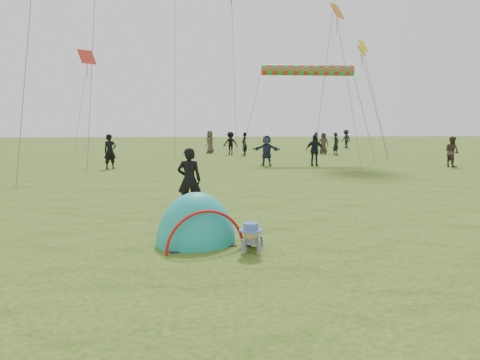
{
  "coord_description": "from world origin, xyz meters",
  "views": [
    {
      "loc": [
        -0.8,
        -8.01,
        2.32
      ],
      "look_at": [
        0.14,
        2.68,
        1.0
      ],
      "focal_mm": 35.0,
      "sensor_mm": 36.0,
      "label": 1
    }
  ],
  "objects": [
    {
      "name": "crowd_person_6",
      "position": [
        9.09,
        25.11,
        0.8
      ],
      "size": [
        0.69,
        0.68,
        1.61
      ],
      "primitive_type": "imported",
      "rotation": [
        0.0,
        0.0,
        0.76
      ],
      "color": "black",
      "rests_on": "ground"
    },
    {
      "name": "diamond_kite_1",
      "position": [
        7.41,
        19.94,
        8.85
      ],
      "size": [
        1.11,
        1.11,
        0.91
      ],
      "primitive_type": "plane",
      "rotation": [
        1.05,
        0.0,
        0.79
      ],
      "color": "orange"
    },
    {
      "name": "crawling_toddler",
      "position": [
        0.14,
        0.18,
        0.29
      ],
      "size": [
        0.69,
        0.86,
        0.59
      ],
      "primitive_type": null,
      "rotation": [
        0.0,
        0.0,
        -0.22
      ],
      "color": "black",
      "rests_on": "ground"
    },
    {
      "name": "rainbow_tube_kite",
      "position": [
        5.68,
        19.82,
        5.42
      ],
      "size": [
        5.5,
        0.64,
        0.64
      ],
      "primitive_type": "cylinder",
      "rotation": [
        0.0,
        1.57,
        0.0
      ],
      "color": "red"
    },
    {
      "name": "popup_tent",
      "position": [
        -0.87,
        0.82,
        0.0
      ],
      "size": [
        1.88,
        1.7,
        2.01
      ],
      "primitive_type": "ellipsoid",
      "rotation": [
        0.0,
        0.0,
        0.32
      ],
      "color": "#129D8F",
      "rests_on": "ground"
    },
    {
      "name": "diamond_kite_8",
      "position": [
        10.14,
        23.0,
        7.38
      ],
      "size": [
        0.96,
        0.96,
        0.78
      ],
      "primitive_type": "plane",
      "rotation": [
        1.05,
        0.0,
        0.79
      ],
      "color": "yellow"
    },
    {
      "name": "crowd_person_10",
      "position": [
        0.06,
        28.0,
        0.86
      ],
      "size": [
        0.89,
        1.0,
        1.72
      ],
      "primitive_type": "imported",
      "rotation": [
        0.0,
        0.0,
        5.24
      ],
      "color": "#473D30",
      "rests_on": "ground"
    },
    {
      "name": "crowd_person_4",
      "position": [
        8.43,
        26.12,
        0.79
      ],
      "size": [
        0.91,
        0.76,
        1.58
      ],
      "primitive_type": "imported",
      "rotation": [
        0.0,
        0.0,
        5.89
      ],
      "color": "#393026",
      "rests_on": "ground"
    },
    {
      "name": "diamond_kite_7",
      "position": [
        9.32,
        20.93,
        6.76
      ],
      "size": [
        0.79,
        0.79,
        0.64
      ],
      "primitive_type": "plane",
      "rotation": [
        1.05,
        0.0,
        0.79
      ],
      "color": "gold"
    },
    {
      "name": "standing_adult",
      "position": [
        -1.06,
        4.09,
        0.84
      ],
      "size": [
        0.63,
        0.42,
        1.68
      ],
      "primitive_type": "imported",
      "rotation": [
        0.0,
        0.0,
        3.11
      ],
      "color": "black",
      "rests_on": "ground"
    },
    {
      "name": "crowd_person_9",
      "position": [
        1.52,
        26.3,
        0.83
      ],
      "size": [
        1.17,
        0.82,
        1.66
      ],
      "primitive_type": "imported",
      "rotation": [
        0.0,
        0.0,
        6.08
      ],
      "color": "black",
      "rests_on": "ground"
    },
    {
      "name": "crowd_person_11",
      "position": [
        2.85,
        17.1,
        0.82
      ],
      "size": [
        1.6,
        0.96,
        1.65
      ],
      "primitive_type": "imported",
      "rotation": [
        0.0,
        0.0,
        5.95
      ],
      "color": "#242F3F",
      "rests_on": "ground"
    },
    {
      "name": "crowd_person_8",
      "position": [
        5.41,
        16.65,
        0.84
      ],
      "size": [
        1.07,
        0.75,
        1.68
      ],
      "primitive_type": "imported",
      "rotation": [
        0.0,
        0.0,
        2.76
      ],
      "color": "black",
      "rests_on": "ground"
    },
    {
      "name": "crowd_person_2",
      "position": [
        7.98,
        26.53,
        0.81
      ],
      "size": [
        0.63,
        1.02,
        1.63
      ],
      "primitive_type": "imported",
      "rotation": [
        0.0,
        0.0,
        1.31
      ],
      "color": "#243241",
      "rests_on": "ground"
    },
    {
      "name": "crowd_person_12",
      "position": [
        2.42,
        25.06,
        0.82
      ],
      "size": [
        0.52,
        0.67,
        1.64
      ],
      "primitive_type": "imported",
      "rotation": [
        0.0,
        0.0,
        4.49
      ],
      "color": "black",
      "rests_on": "ground"
    },
    {
      "name": "crowd_person_0",
      "position": [
        -5.26,
        15.96,
        0.88
      ],
      "size": [
        0.76,
        0.7,
        1.75
      ],
      "primitive_type": "imported",
      "rotation": [
        0.0,
        0.0,
        0.56
      ],
      "color": "black",
      "rests_on": "ground"
    },
    {
      "name": "diamond_kite_0",
      "position": [
        -9.22,
        29.27,
        7.3
      ],
      "size": [
        1.36,
        1.36,
        1.11
      ],
      "primitive_type": "plane",
      "rotation": [
        1.05,
        0.0,
        0.79
      ],
      "color": "red"
    },
    {
      "name": "crowd_person_3",
      "position": [
        12.7,
        34.12,
        0.84
      ],
      "size": [
        1.26,
        1.09,
        1.69
      ],
      "primitive_type": "imported",
      "rotation": [
        0.0,
        0.0,
        3.67
      ],
      "color": "black",
      "rests_on": "ground"
    },
    {
      "name": "crowd_person_7",
      "position": [
        12.45,
        15.48,
        0.81
      ],
      "size": [
        0.78,
        0.91,
        1.61
      ],
      "primitive_type": "imported",
      "rotation": [
        0.0,
        0.0,
        1.82
      ],
      "color": "#423129",
      "rests_on": "ground"
    },
    {
      "name": "ground",
      "position": [
        0.0,
        0.0,
        0.0
      ],
      "size": [
        140.0,
        140.0,
        0.0
      ],
      "primitive_type": "plane",
      "color": "#294D11"
    }
  ]
}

